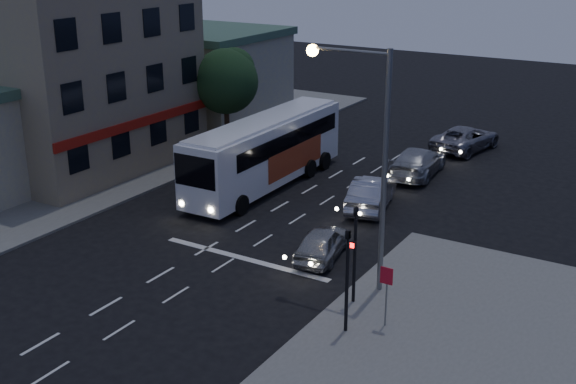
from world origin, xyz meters
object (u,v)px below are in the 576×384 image
Objects in this scene: tour_bus at (266,150)px; traffic_signal_side at (347,269)px; car_sedan_c at (466,138)px; street_tree at (226,78)px; traffic_signal_main at (355,243)px; streetlight at (369,143)px; regulatory_sign at (386,287)px; car_sedan_a at (371,193)px; car_sedan_b at (418,162)px; car_suv at (322,243)px.

traffic_signal_side reaches higher than tour_bus.
car_sedan_c is (6.95, 12.32, -1.25)m from tour_bus.
street_tree reaches higher than traffic_signal_side.
streetlight is (-0.26, 1.42, 3.31)m from traffic_signal_main.
regulatory_sign is at bearing -42.92° from tour_bus.
streetlight reaches higher than car_sedan_a.
car_sedan_a is (6.24, -0.12, -1.22)m from tour_bus.
traffic_signal_main is at bearing -42.03° from street_tree.
car_sedan_b is 6.43m from car_sedan_c.
traffic_signal_main is 1.86× the size of regulatory_sign.
streetlight reaches higher than traffic_signal_main.
traffic_signal_side is 1.61m from regulatory_sign.
traffic_signal_side is 1.86× the size of regulatory_sign.
streetlight is at bearing 138.23° from car_suv.
streetlight reaches higher than traffic_signal_side.
street_tree reaches higher than traffic_signal_main.
car_sedan_a is at bearing 117.19° from regulatory_sign.
car_suv is (6.96, -6.50, -1.34)m from tour_bus.
street_tree is at bearing 140.49° from streetlight.
regulatory_sign is (11.59, -10.53, -0.41)m from tour_bus.
car_suv is at bearing 149.09° from streetlight.
tour_bus reaches higher than car_sedan_c.
traffic_signal_side is 0.66× the size of street_tree.
streetlight reaches higher than car_sedan_c.
traffic_signal_side is at bearing -48.01° from tour_bus.
regulatory_sign is (5.33, -16.46, 0.81)m from car_sedan_b.
car_sedan_b is at bearing 42.79° from tour_bus.
streetlight is at bearing 105.70° from traffic_signal_side.
street_tree is (-12.18, -1.20, 3.71)m from car_sedan_b.
traffic_signal_main is 0.46× the size of streetlight.
car_sedan_a reaches higher than car_suv.
street_tree is at bearing 137.97° from traffic_signal_main.
tour_bus is 2.96× the size of traffic_signal_main.
car_sedan_c is at bearing 101.47° from regulatory_sign.
tour_bus is at bearing 136.09° from traffic_signal_main.
traffic_signal_main is (3.63, -15.45, 1.64)m from car_sedan_b.
traffic_signal_main is at bearing 98.15° from car_sedan_b.
tour_bus is 1.96× the size of street_tree.
tour_bus is 9.61m from car_suv.
car_sedan_b is 2.46× the size of regulatory_sign.
car_sedan_a is (-0.72, 6.37, 0.12)m from car_suv.
car_sedan_c is at bearing 59.92° from tour_bus.
car_suv is at bearing 88.15° from car_sedan_b.
traffic_signal_main is (2.93, -3.02, 1.76)m from car_suv.
car_sedan_b is at bearing 103.21° from traffic_signal_main.
car_suv is 0.63× the size of street_tree.
traffic_signal_main is at bearing 149.16° from regulatory_sign.
car_sedan_b is (0.02, 6.05, -0.00)m from car_sedan_a.
car_suv is at bearing 83.38° from car_sedan_a.
street_tree reaches higher than car_suv.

